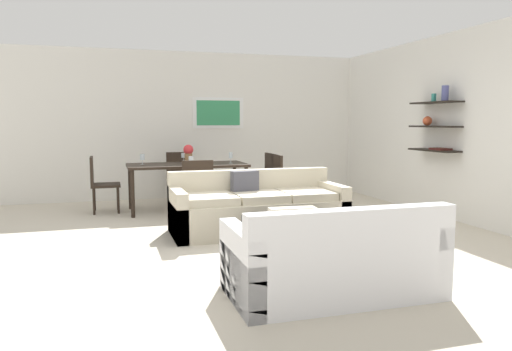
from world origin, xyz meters
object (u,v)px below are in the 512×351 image
dining_table (187,168)px  dining_chair_foot (197,186)px  wine_glass_left_far (142,157)px  wine_glass_right_near (231,156)px  sofa_beige (257,209)px  apple_on_coffee_table (288,216)px  decorative_bowl (301,216)px  dining_chair_right_far (263,175)px  dining_chair_left_far (100,181)px  dining_chair_head (180,174)px  dining_chair_right_near (271,178)px  loveseat_white (333,260)px  wine_glass_foot (191,159)px  coffee_table (307,237)px  centerpiece_vase (188,153)px  wine_glass_head (184,156)px

dining_table → dining_chair_foot: 0.86m
wine_glass_left_far → dining_table: bearing=-8.8°
dining_table → wine_glass_right_near: bearing=-8.8°
sofa_beige → dining_table: sofa_beige is taller
apple_on_coffee_table → wine_glass_left_far: 3.32m
decorative_bowl → dining_chair_right_far: dining_chair_right_far is taller
apple_on_coffee_table → dining_chair_left_far: 3.67m
dining_table → dining_chair_head: (0.00, 0.84, -0.17)m
dining_chair_right_near → wine_glass_left_far: size_ratio=5.36×
apple_on_coffee_table → dining_chair_foot: size_ratio=0.08×
apple_on_coffee_table → dining_chair_right_near: bearing=75.1°
dining_table → dining_chair_head: dining_chair_head is taller
loveseat_white → wine_glass_left_far: bearing=105.7°
dining_chair_head → wine_glass_left_far: wine_glass_left_far is taller
dining_table → wine_glass_left_far: size_ratio=11.40×
decorative_bowl → dining_chair_right_near: bearing=78.0°
sofa_beige → loveseat_white: bearing=-92.2°
dining_chair_right_near → wine_glass_foot: (-1.34, -0.18, 0.35)m
dining_chair_head → dining_chair_foot: (0.00, -1.68, 0.00)m
loveseat_white → dining_chair_foot: 3.42m
dining_table → dining_chair_foot: bearing=-90.0°
decorative_bowl → dining_chair_right_far: 3.25m
coffee_table → dining_table: bearing=105.0°
wine_glass_foot → centerpiece_vase: size_ratio=0.49×
dining_chair_right_far → centerpiece_vase: 1.39m
dining_chair_foot → wine_glass_foot: 0.58m
dining_chair_foot → wine_glass_head: 1.27m
dining_chair_right_near → dining_chair_right_far: bearing=90.0°
sofa_beige → decorative_bowl: 1.21m
dining_chair_right_near → centerpiece_vase: (-1.32, 0.23, 0.41)m
dining_chair_head → dining_table: bearing=-90.0°
dining_chair_head → wine_glass_foot: size_ratio=5.90×
dining_chair_head → wine_glass_foot: bearing=-90.0°
loveseat_white → decorative_bowl: (0.22, 1.22, 0.13)m
dining_table → dining_chair_right_near: bearing=-8.3°
loveseat_white → dining_chair_right_near: (0.82, 4.02, 0.21)m
dining_chair_foot → dining_table: bearing=90.0°
loveseat_white → centerpiece_vase: size_ratio=5.56×
apple_on_coffee_table → centerpiece_vase: (-0.60, 2.94, 0.50)m
apple_on_coffee_table → dining_chair_right_far: dining_chair_right_far is taller
dining_chair_right_near → coffee_table: bearing=-100.8°
decorative_bowl → centerpiece_vase: bearing=103.4°
coffee_table → centerpiece_vase: 3.22m
dining_chair_head → wine_glass_foot: 1.27m
dining_table → dining_chair_right_far: 1.37m
decorative_bowl → apple_on_coffee_table: bearing=144.4°
dining_chair_right_near → dining_chair_head: 1.70m
sofa_beige → wine_glass_right_near: wine_glass_right_near is taller
sofa_beige → wine_glass_right_near: 1.79m
dining_chair_left_far → dining_chair_head: bearing=25.7°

